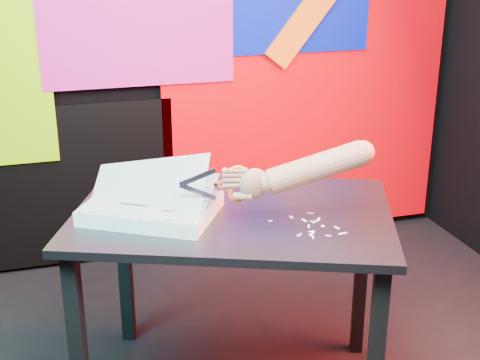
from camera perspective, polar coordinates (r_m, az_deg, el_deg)
name	(u,v)px	position (r m, az deg, el deg)	size (l,w,h in m)	color
room	(294,47)	(2.00, 4.61, 11.23)	(3.01, 3.01, 2.71)	black
backdrop	(201,80)	(3.46, -3.34, 8.48)	(2.88, 0.05, 2.08)	#D90009
work_table	(233,237)	(2.38, -0.60, -4.88)	(1.30, 1.09, 0.75)	black
printout_stack	(151,208)	(2.31, -7.57, -2.35)	(0.53, 0.49, 0.23)	silver
scissors	(233,184)	(2.19, -0.59, -0.35)	(0.22, 0.06, 0.13)	#B0B2D7
hand_forearm	(305,170)	(2.19, 5.60, 0.85)	(0.47, 0.17, 0.20)	#9A5F4A
paper_clippings	(314,227)	(2.23, 6.30, -4.01)	(0.21, 0.20, 0.00)	white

